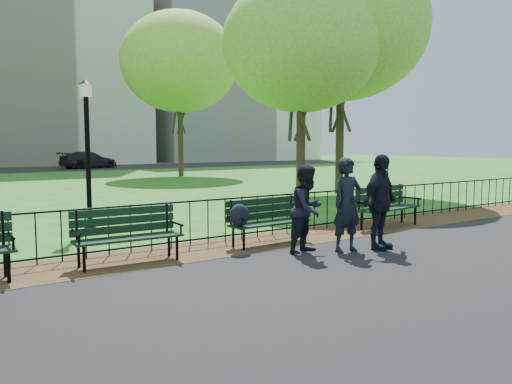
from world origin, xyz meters
TOP-DOWN VIEW (x-y plane):
  - ground at (0.00, 0.00)m, footprint 120.00×120.00m
  - asphalt_path at (0.00, -3.40)m, footprint 60.00×9.20m
  - dirt_strip at (0.00, 1.50)m, footprint 60.00×1.60m
  - far_street at (0.00, 35.00)m, footprint 70.00×9.00m
  - iron_fence at (0.00, 2.00)m, footprint 24.06×0.06m
  - apartment_mid at (2.00, 48.00)m, footprint 24.00×15.00m
  - apartment_east at (26.00, 48.00)m, footprint 20.00×15.00m
  - park_bench_main at (-0.78, 1.22)m, footprint 1.89×0.62m
  - park_bench_left_a at (-3.31, 1.32)m, footprint 1.80×0.62m
  - park_bench_right_a at (3.06, 1.33)m, footprint 1.93×0.78m
  - lamppost at (-2.90, 4.91)m, footprint 0.31×0.31m
  - tree_near_e at (5.57, 7.56)m, footprint 5.75×5.75m
  - tree_mid_e at (7.83, 7.87)m, footprint 6.72×6.72m
  - tree_far_e at (7.41, 21.32)m, footprint 7.13×7.13m
  - person_left at (0.34, -0.12)m, footprint 0.67×0.47m
  - person_mid at (-0.31, 0.23)m, footprint 0.86×0.61m
  - person_right at (0.99, -0.32)m, footprint 1.12×0.66m
  - sedan_silver at (5.84, 35.16)m, footprint 4.30×2.62m
  - sedan_dark at (5.49, 34.26)m, footprint 4.97×2.98m

SIDE VIEW (x-z plane):
  - ground at x=0.00m, z-range 0.00..0.00m
  - asphalt_path at x=0.00m, z-range 0.00..0.01m
  - far_street at x=0.00m, z-range 0.00..0.01m
  - dirt_strip at x=0.00m, z-range 0.01..0.02m
  - iron_fence at x=0.00m, z-range 0.00..1.00m
  - park_bench_left_a at x=-3.31m, z-range 0.07..1.08m
  - park_bench_right_a at x=3.06m, z-range 0.08..1.14m
  - park_bench_main at x=-0.78m, z-range 0.12..1.11m
  - sedan_silver at x=5.84m, z-range 0.01..1.35m
  - sedan_dark at x=5.49m, z-range 0.01..1.36m
  - person_mid at x=-0.31m, z-range 0.01..1.62m
  - person_left at x=0.34m, z-range 0.01..1.75m
  - person_right at x=0.99m, z-range 0.01..1.81m
  - lamppost at x=-2.90m, z-range 0.15..3.60m
  - tree_near_e at x=5.57m, z-range 1.55..9.56m
  - tree_mid_e at x=7.83m, z-range 1.82..11.19m
  - tree_far_e at x=7.41m, z-range 1.93..11.87m
  - apartment_east at x=26.00m, z-range 0.00..24.00m
  - apartment_mid at x=2.00m, z-range 0.00..30.00m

